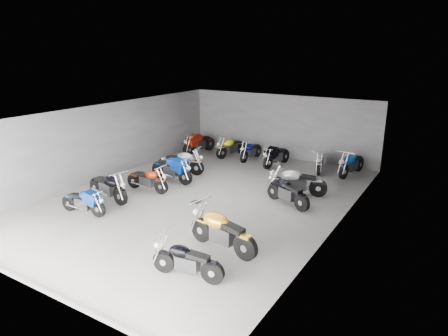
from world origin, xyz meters
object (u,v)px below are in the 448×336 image
at_px(motorcycle_right_b, 222,231).
at_px(motorcycle_back_e, 320,161).
at_px(motorcycle_right_e, 287,191).
at_px(motorcycle_back_d, 276,156).
at_px(motorcycle_back_a, 199,143).
at_px(motorcycle_back_f, 351,164).
at_px(motorcycle_right_f, 297,182).
at_px(drain_grate, 196,202).
at_px(motorcycle_right_a, 187,261).
at_px(motorcycle_back_c, 251,151).
at_px(motorcycle_left_e, 172,169).
at_px(motorcycle_back_b, 231,147).
at_px(motorcycle_left_c, 108,187).
at_px(motorcycle_left_b, 84,202).
at_px(motorcycle_left_f, 181,162).
at_px(motorcycle_left_d, 148,179).

distance_m(motorcycle_right_b, motorcycle_back_e, 8.66).
distance_m(motorcycle_right_e, motorcycle_back_d, 4.92).
xyz_separation_m(motorcycle_back_a, motorcycle_back_f, (8.00, 0.31, -0.03)).
relative_size(motorcycle_right_f, motorcycle_back_d, 1.01).
bearing_deg(motorcycle_right_e, drain_grate, 141.16).
bearing_deg(motorcycle_right_a, motorcycle_back_a, 24.42).
distance_m(motorcycle_back_a, motorcycle_back_c, 3.01).
xyz_separation_m(drain_grate, motorcycle_back_e, (2.62, 6.09, 0.47)).
relative_size(motorcycle_left_e, motorcycle_back_c, 1.13).
bearing_deg(motorcycle_back_d, motorcycle_back_f, -165.14).
xyz_separation_m(motorcycle_right_e, motorcycle_back_b, (-5.10, 4.72, 0.02)).
xyz_separation_m(drain_grate, motorcycle_left_c, (-2.88, -1.53, 0.52)).
height_order(motorcycle_back_b, motorcycle_back_f, motorcycle_back_f).
distance_m(motorcycle_right_b, motorcycle_back_d, 8.67).
bearing_deg(motorcycle_back_b, motorcycle_back_d, -175.24).
xyz_separation_m(motorcycle_left_b, motorcycle_back_a, (-1.38, 8.78, 0.11)).
distance_m(motorcycle_right_a, motorcycle_back_c, 11.04).
bearing_deg(motorcycle_right_f, motorcycle_back_e, -15.99).
relative_size(motorcycle_back_d, motorcycle_back_e, 1.10).
bearing_deg(motorcycle_right_b, motorcycle_right_f, 7.95).
xyz_separation_m(drain_grate, motorcycle_left_b, (-2.63, -2.87, 0.44)).
relative_size(motorcycle_back_b, motorcycle_back_d, 1.00).
xyz_separation_m(motorcycle_left_f, motorcycle_right_f, (5.43, 0.13, 0.00)).
bearing_deg(motorcycle_left_b, drain_grate, 131.41).
relative_size(motorcycle_left_f, motorcycle_back_b, 1.03).
relative_size(motorcycle_left_c, motorcycle_back_a, 0.95).
distance_m(motorcycle_right_f, motorcycle_back_a, 7.62).
height_order(motorcycle_left_b, motorcycle_back_d, motorcycle_back_d).
height_order(motorcycle_left_c, motorcycle_left_d, motorcycle_left_c).
bearing_deg(motorcycle_left_b, motorcycle_right_e, 122.22).
bearing_deg(motorcycle_right_f, motorcycle_back_b, 34.22).
height_order(motorcycle_left_d, motorcycle_back_a, motorcycle_back_a).
xyz_separation_m(motorcycle_right_e, motorcycle_back_f, (1.07, 4.71, 0.03)).
height_order(drain_grate, motorcycle_back_d, motorcycle_back_d).
relative_size(motorcycle_left_c, motorcycle_left_d, 1.11).
bearing_deg(motorcycle_left_e, motorcycle_back_b, -174.44).
xyz_separation_m(motorcycle_left_c, motorcycle_back_e, (5.49, 7.62, -0.06)).
bearing_deg(motorcycle_back_f, motorcycle_right_e, 87.63).
xyz_separation_m(motorcycle_right_a, motorcycle_right_f, (0.15, 6.83, 0.07)).
distance_m(motorcycle_left_e, motorcycle_right_b, 6.38).
bearing_deg(motorcycle_left_f, motorcycle_back_d, 122.42).
distance_m(drain_grate, motorcycle_back_d, 5.88).
xyz_separation_m(motorcycle_right_a, motorcycle_back_b, (-4.89, 10.46, 0.05)).
bearing_deg(drain_grate, motorcycle_left_f, 135.98).
bearing_deg(motorcycle_left_e, motorcycle_left_b, 1.67).
distance_m(motorcycle_left_f, motorcycle_back_f, 7.56).
height_order(drain_grate, motorcycle_back_a, motorcycle_back_a).
height_order(drain_grate, motorcycle_back_f, motorcycle_back_f).
bearing_deg(motorcycle_left_e, drain_grate, 63.99).
bearing_deg(motorcycle_left_f, motorcycle_right_a, 23.66).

